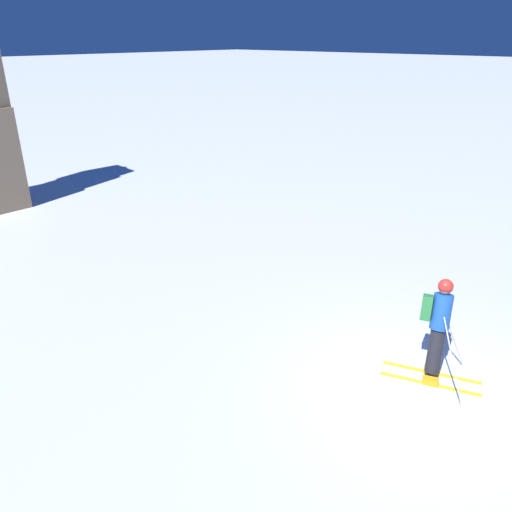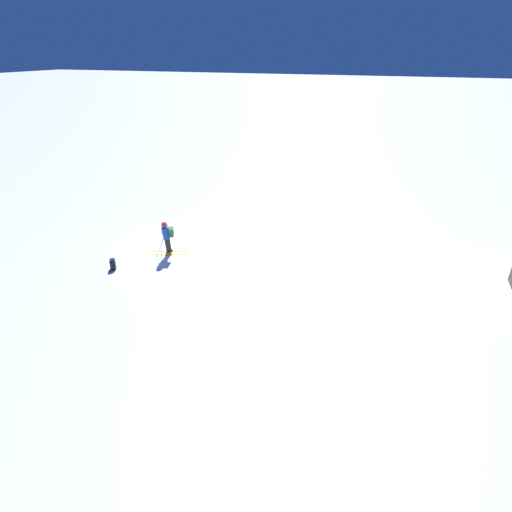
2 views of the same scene
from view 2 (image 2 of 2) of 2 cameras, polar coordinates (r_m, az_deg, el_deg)
ground_plane at (r=20.27m, az=-11.78°, el=0.80°), size 300.00×300.00×0.00m
skier at (r=19.35m, az=-12.61°, el=2.79°), size 1.32×1.81×1.88m
spare_backpack at (r=19.19m, az=-19.78°, el=-1.12°), size 0.37×0.35×0.50m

